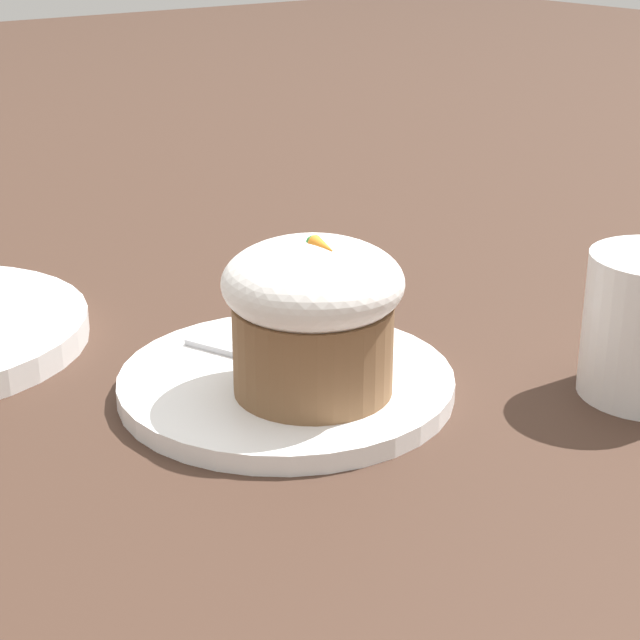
% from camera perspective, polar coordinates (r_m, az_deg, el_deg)
% --- Properties ---
extents(ground_plane, '(4.00, 4.00, 0.00)m').
position_cam_1_polar(ground_plane, '(0.64, -1.80, -3.87)').
color(ground_plane, '#3D281E').
extents(dessert_plate, '(0.20, 0.20, 0.01)m').
position_cam_1_polar(dessert_plate, '(0.64, -1.81, -3.38)').
color(dessert_plate, white).
rests_on(dessert_plate, ground_plane).
extents(carrot_cake, '(0.10, 0.10, 0.09)m').
position_cam_1_polar(carrot_cake, '(0.60, 0.00, 0.47)').
color(carrot_cake, brown).
rests_on(carrot_cake, dessert_plate).
extents(spoon, '(0.10, 0.06, 0.01)m').
position_cam_1_polar(spoon, '(0.65, -2.00, -2.27)').
color(spoon, '#B7B7BC').
rests_on(spoon, dessert_plate).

